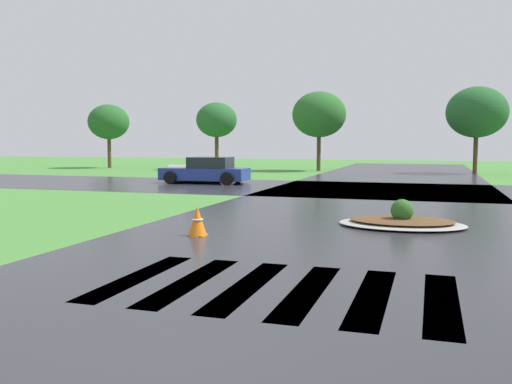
# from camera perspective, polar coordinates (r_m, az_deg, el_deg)

# --- Properties ---
(asphalt_roadway) EXTENTS (9.75, 80.00, 0.01)m
(asphalt_roadway) POSITION_cam_1_polar(r_m,az_deg,el_deg) (14.33, 9.12, -3.29)
(asphalt_roadway) COLOR #2B2B30
(asphalt_roadway) RESTS_ON ground
(asphalt_cross_road) EXTENTS (90.00, 8.78, 0.01)m
(asphalt_cross_road) POSITION_cam_1_polar(r_m,az_deg,el_deg) (24.78, 12.75, 0.22)
(asphalt_cross_road) COLOR #2B2B30
(asphalt_cross_road) RESTS_ON ground
(crosswalk_stripes) EXTENTS (4.95, 3.06, 0.01)m
(crosswalk_stripes) POSITION_cam_1_polar(r_m,az_deg,el_deg) (8.10, 2.19, -9.86)
(crosswalk_stripes) COLOR white
(crosswalk_stripes) RESTS_ON ground
(median_island) EXTENTS (3.11, 2.21, 0.68)m
(median_island) POSITION_cam_1_polar(r_m,az_deg,el_deg) (14.28, 14.77, -2.92)
(median_island) COLOR #9E9B93
(median_island) RESTS_ON ground
(car_blue_compact) EXTENTS (4.43, 2.15, 1.33)m
(car_blue_compact) POSITION_cam_1_polar(r_m,az_deg,el_deg) (28.05, -5.14, 2.15)
(car_blue_compact) COLOR navy
(car_blue_compact) RESTS_ON ground
(drainage_pipe_stack) EXTENTS (2.82, 1.17, 0.89)m
(drainage_pipe_stack) POSITION_cam_1_polar(r_m,az_deg,el_deg) (28.91, -6.32, 1.90)
(drainage_pipe_stack) COLOR #9E9B93
(drainage_pipe_stack) RESTS_ON ground
(traffic_cone) EXTENTS (0.43, 0.43, 0.67)m
(traffic_cone) POSITION_cam_1_polar(r_m,az_deg,el_deg) (12.50, -6.04, -3.02)
(traffic_cone) COLOR orange
(traffic_cone) RESTS_ON ground
(background_treeline) EXTENTS (38.17, 4.15, 5.66)m
(background_treeline) POSITION_cam_1_polar(r_m,az_deg,el_deg) (39.45, 8.31, 7.57)
(background_treeline) COLOR #4C3823
(background_treeline) RESTS_ON ground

